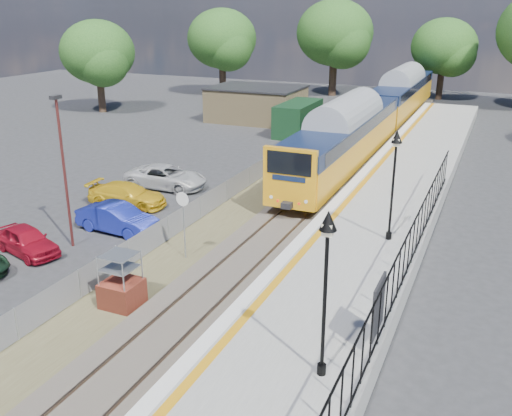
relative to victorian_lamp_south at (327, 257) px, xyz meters
The scene contains 18 objects.
ground 8.05m from the victorian_lamp_south, 143.97° to the left, with size 120.00×120.00×0.00m, color #2D2D30.
track_bed 15.50m from the victorian_lamp_south, 113.60° to the left, with size 5.90×80.00×0.29m.
platform 12.67m from the victorian_lamp_south, 96.18° to the left, with size 5.00×70.00×0.90m, color gray.
platform_edge 12.92m from the victorian_lamp_south, 105.65° to the left, with size 0.90×70.00×0.01m.
victorian_lamp_south is the anchor object (origin of this frame).
victorian_lamp_north 10.00m from the victorian_lamp_south, 91.15° to the left, with size 0.44×0.44×4.60m.
palisade_fence 6.79m from the victorian_lamp_south, 80.47° to the left, with size 0.12×26.00×2.00m.
wire_fence 19.07m from the victorian_lamp_south, 121.23° to the left, with size 0.06×52.00×1.20m.
outbuilding 38.94m from the victorian_lamp_south, 114.99° to the left, with size 10.80×10.10×3.12m.
tree_line 46.24m from the victorian_lamp_south, 95.09° to the left, with size 56.80×43.80×11.88m.
train 33.25m from the victorian_lamp_south, 99.54° to the left, with size 2.82×40.83×3.51m.
brick_plinth 8.93m from the victorian_lamp_south, 164.66° to the left, with size 1.28×1.28×2.05m.
speed_sign 10.59m from the victorian_lamp_south, 140.62° to the left, with size 0.60×0.12×2.98m.
carpark_lamp 14.51m from the victorian_lamp_south, 156.49° to the left, with size 0.25×0.50×6.66m.
car_red 15.60m from the victorian_lamp_south, 163.28° to the left, with size 1.44×3.58×1.22m, color #A10E22.
car_blue 15.22m from the victorian_lamp_south, 147.34° to the left, with size 1.43×4.10×1.35m, color navy.
car_yellow 18.50m from the victorian_lamp_south, 141.71° to the left, with size 1.74×4.27×1.24m, color gold.
car_white 20.73m from the victorian_lamp_south, 133.49° to the left, with size 2.20×4.77×1.33m, color silver.
Camera 1 is at (8.99, -16.36, 10.09)m, focal length 40.00 mm.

